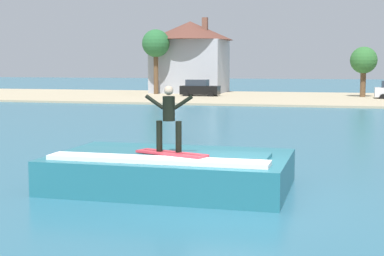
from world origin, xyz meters
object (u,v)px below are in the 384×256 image
(tree_short_bushy, at_px, (156,45))
(surfer, at_px, (169,115))
(surfboard, at_px, (172,153))
(wave_crest, at_px, (171,170))
(car_near_shore, at_px, (199,88))
(tree_tall_bare, at_px, (364,61))
(house_with_chimney, at_px, (190,53))

(tree_short_bushy, bearing_deg, surfer, -71.46)
(surfboard, xyz_separation_m, tree_short_bushy, (-15.85, 47.07, 4.51))
(wave_crest, distance_m, tree_short_bushy, 49.20)
(wave_crest, xyz_separation_m, surfboard, (0.23, -0.69, 0.58))
(car_near_shore, xyz_separation_m, tree_short_bushy, (-5.60, 2.66, 4.64))
(surfboard, height_order, tree_tall_bare, tree_tall_bare)
(surfer, bearing_deg, house_with_chimney, 104.22)
(wave_crest, distance_m, tree_tall_bare, 46.48)
(wave_crest, relative_size, tree_tall_bare, 1.23)
(surfboard, bearing_deg, car_near_shore, 103.00)
(house_with_chimney, height_order, tree_tall_bare, house_with_chimney)
(tree_short_bushy, bearing_deg, tree_tall_bare, -1.16)
(surfer, xyz_separation_m, car_near_shore, (-10.16, 44.34, -1.13))
(tree_short_bushy, bearing_deg, surfboard, -71.39)
(car_near_shore, distance_m, house_with_chimney, 8.61)
(wave_crest, bearing_deg, surfer, -77.24)
(house_with_chimney, relative_size, tree_short_bushy, 1.37)
(surfboard, relative_size, surfer, 1.20)
(house_with_chimney, bearing_deg, tree_tall_bare, -14.45)
(tree_tall_bare, bearing_deg, tree_short_bushy, 178.84)
(surfer, bearing_deg, car_near_shore, 102.91)
(surfer, relative_size, tree_tall_bare, 0.33)
(surfboard, xyz_separation_m, tree_tall_bare, (6.10, 46.62, 2.67))
(house_with_chimney, bearing_deg, car_near_shore, -68.04)
(wave_crest, height_order, house_with_chimney, house_with_chimney)
(surfboard, distance_m, house_with_chimney, 53.35)
(surfer, relative_size, tree_short_bushy, 0.24)
(car_near_shore, bearing_deg, tree_short_bushy, 154.59)
(wave_crest, height_order, surfer, surfer)
(house_with_chimney, bearing_deg, tree_short_bushy, -120.95)
(surfer, height_order, tree_tall_bare, tree_tall_bare)
(car_near_shore, relative_size, house_with_chimney, 0.40)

